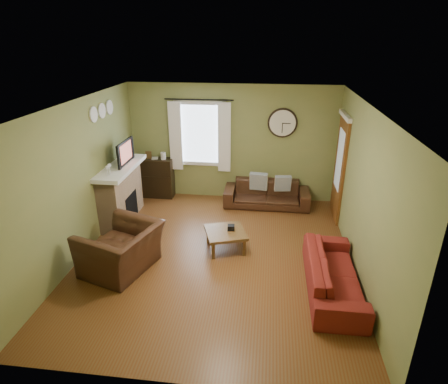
# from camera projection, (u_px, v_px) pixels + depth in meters

# --- Properties ---
(floor) EXTENTS (4.60, 5.20, 0.00)m
(floor) POSITION_uv_depth(u_px,v_px,m) (216.00, 256.00, 6.51)
(floor) COLOR brown
(floor) RESTS_ON ground
(ceiling) EXTENTS (4.60, 5.20, 0.00)m
(ceiling) POSITION_uv_depth(u_px,v_px,m) (214.00, 105.00, 5.49)
(ceiling) COLOR white
(ceiling) RESTS_ON ground
(wall_left) EXTENTS (0.00, 5.20, 2.60)m
(wall_left) POSITION_uv_depth(u_px,v_px,m) (79.00, 181.00, 6.26)
(wall_left) COLOR olive
(wall_left) RESTS_ON ground
(wall_right) EXTENTS (0.00, 5.20, 2.60)m
(wall_right) POSITION_uv_depth(u_px,v_px,m) (363.00, 194.00, 5.74)
(wall_right) COLOR olive
(wall_right) RESTS_ON ground
(wall_back) EXTENTS (4.60, 0.00, 2.60)m
(wall_back) POSITION_uv_depth(u_px,v_px,m) (232.00, 143.00, 8.38)
(wall_back) COLOR olive
(wall_back) RESTS_ON ground
(wall_front) EXTENTS (4.60, 0.00, 2.60)m
(wall_front) POSITION_uv_depth(u_px,v_px,m) (176.00, 288.00, 3.63)
(wall_front) COLOR olive
(wall_front) RESTS_ON ground
(fireplace) EXTENTS (0.40, 1.40, 1.10)m
(fireplace) POSITION_uv_depth(u_px,v_px,m) (121.00, 195.00, 7.58)
(fireplace) COLOR tan
(fireplace) RESTS_ON floor
(firebox) EXTENTS (0.04, 0.60, 0.55)m
(firebox) POSITION_uv_depth(u_px,v_px,m) (131.00, 207.00, 7.66)
(firebox) COLOR black
(firebox) RESTS_ON fireplace
(mantel) EXTENTS (0.58, 1.60, 0.08)m
(mantel) POSITION_uv_depth(u_px,v_px,m) (119.00, 168.00, 7.35)
(mantel) COLOR white
(mantel) RESTS_ON fireplace
(tv) EXTENTS (0.08, 0.60, 0.35)m
(tv) POSITION_uv_depth(u_px,v_px,m) (122.00, 155.00, 7.40)
(tv) COLOR black
(tv) RESTS_ON mantel
(tv_screen) EXTENTS (0.02, 0.62, 0.36)m
(tv_screen) POSITION_uv_depth(u_px,v_px,m) (126.00, 152.00, 7.37)
(tv_screen) COLOR #994C3F
(tv_screen) RESTS_ON mantel
(medallion_left) EXTENTS (0.28, 0.28, 0.03)m
(medallion_left) POSITION_uv_depth(u_px,v_px,m) (94.00, 114.00, 6.62)
(medallion_left) COLOR white
(medallion_left) RESTS_ON wall_left
(medallion_mid) EXTENTS (0.28, 0.28, 0.03)m
(medallion_mid) POSITION_uv_depth(u_px,v_px,m) (102.00, 111.00, 6.94)
(medallion_mid) COLOR white
(medallion_mid) RESTS_ON wall_left
(medallion_right) EXTENTS (0.28, 0.28, 0.03)m
(medallion_right) POSITION_uv_depth(u_px,v_px,m) (109.00, 107.00, 7.26)
(medallion_right) COLOR white
(medallion_right) RESTS_ON wall_left
(window_pane) EXTENTS (1.00, 0.02, 1.30)m
(window_pane) POSITION_uv_depth(u_px,v_px,m) (200.00, 134.00, 8.36)
(window_pane) COLOR silver
(window_pane) RESTS_ON wall_back
(curtain_rod) EXTENTS (0.03, 0.03, 1.50)m
(curtain_rod) POSITION_uv_depth(u_px,v_px,m) (199.00, 100.00, 7.97)
(curtain_rod) COLOR black
(curtain_rod) RESTS_ON wall_back
(curtain_left) EXTENTS (0.28, 0.04, 1.55)m
(curtain_left) POSITION_uv_depth(u_px,v_px,m) (175.00, 136.00, 8.35)
(curtain_left) COLOR white
(curtain_left) RESTS_ON wall_back
(curtain_right) EXTENTS (0.28, 0.04, 1.55)m
(curtain_right) POSITION_uv_depth(u_px,v_px,m) (224.00, 138.00, 8.23)
(curtain_right) COLOR white
(curtain_right) RESTS_ON wall_back
(wall_clock) EXTENTS (0.64, 0.06, 0.64)m
(wall_clock) POSITION_uv_depth(u_px,v_px,m) (283.00, 123.00, 8.01)
(wall_clock) COLOR white
(wall_clock) RESTS_ON wall_back
(door) EXTENTS (0.05, 0.90, 2.10)m
(door) POSITION_uv_depth(u_px,v_px,m) (340.00, 169.00, 7.53)
(door) COLOR brown
(door) RESTS_ON floor
(bookshelf) EXTENTS (0.78, 0.33, 0.93)m
(bookshelf) POSITION_uv_depth(u_px,v_px,m) (157.00, 178.00, 8.73)
(bookshelf) COLOR black
(bookshelf) RESTS_ON floor
(book) EXTENTS (0.19, 0.23, 0.02)m
(book) POSITION_uv_depth(u_px,v_px,m) (152.00, 157.00, 8.54)
(book) COLOR brown
(book) RESTS_ON bookshelf
(sofa_brown) EXTENTS (1.87, 0.73, 0.55)m
(sofa_brown) POSITION_uv_depth(u_px,v_px,m) (267.00, 194.00, 8.33)
(sofa_brown) COLOR #381F12
(sofa_brown) RESTS_ON floor
(pillow_left) EXTENTS (0.36, 0.16, 0.35)m
(pillow_left) POSITION_uv_depth(u_px,v_px,m) (283.00, 183.00, 8.17)
(pillow_left) COLOR #8C96A0
(pillow_left) RESTS_ON sofa_brown
(pillow_right) EXTENTS (0.40, 0.16, 0.39)m
(pillow_right) POSITION_uv_depth(u_px,v_px,m) (259.00, 181.00, 8.28)
(pillow_right) COLOR #8C96A0
(pillow_right) RESTS_ON sofa_brown
(sofa_red) EXTENTS (0.74, 1.90, 0.56)m
(sofa_red) POSITION_uv_depth(u_px,v_px,m) (333.00, 274.00, 5.56)
(sofa_red) COLOR maroon
(sofa_red) RESTS_ON floor
(armchair) EXTENTS (1.33, 1.42, 0.76)m
(armchair) POSITION_uv_depth(u_px,v_px,m) (121.00, 249.00, 6.02)
(armchair) COLOR #381F12
(armchair) RESTS_ON floor
(coffee_table) EXTENTS (0.85, 0.85, 0.36)m
(coffee_table) POSITION_uv_depth(u_px,v_px,m) (225.00, 240.00, 6.67)
(coffee_table) COLOR brown
(coffee_table) RESTS_ON floor
(tissue_box) EXTENTS (0.13, 0.13, 0.09)m
(tissue_box) POSITION_uv_depth(u_px,v_px,m) (231.00, 228.00, 6.62)
(tissue_box) COLOR black
(tissue_box) RESTS_ON coffee_table
(wine_glass_a) EXTENTS (0.07, 0.07, 0.20)m
(wine_glass_a) POSITION_uv_depth(u_px,v_px,m) (107.00, 171.00, 6.76)
(wine_glass_a) COLOR white
(wine_glass_a) RESTS_ON mantel
(wine_glass_b) EXTENTS (0.07, 0.07, 0.20)m
(wine_glass_b) POSITION_uv_depth(u_px,v_px,m) (110.00, 169.00, 6.86)
(wine_glass_b) COLOR white
(wine_glass_b) RESTS_ON mantel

